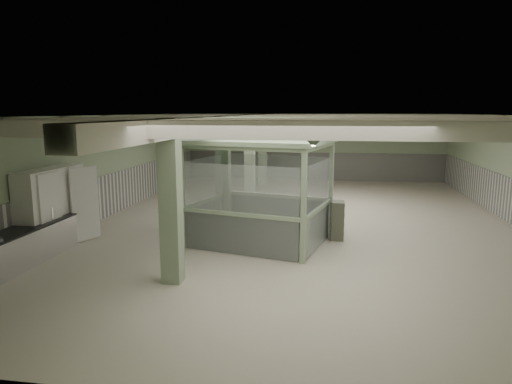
# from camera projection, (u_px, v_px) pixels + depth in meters

# --- Properties ---
(floor) EXTENTS (20.00, 20.00, 0.00)m
(floor) POSITION_uv_depth(u_px,v_px,m) (302.00, 222.00, 15.59)
(floor) COLOR silver
(floor) RESTS_ON ground
(ceiling) EXTENTS (14.00, 20.00, 0.02)m
(ceiling) POSITION_uv_depth(u_px,v_px,m) (304.00, 115.00, 14.96)
(ceiling) COLOR white
(ceiling) RESTS_ON wall_back
(wall_back) EXTENTS (14.00, 0.02, 3.60)m
(wall_back) POSITION_uv_depth(u_px,v_px,m) (313.00, 147.00, 25.00)
(wall_back) COLOR #A6BC96
(wall_back) RESTS_ON floor
(wall_front) EXTENTS (14.00, 0.02, 3.60)m
(wall_front) POSITION_uv_depth(u_px,v_px,m) (256.00, 272.00, 5.55)
(wall_front) COLOR #A6BC96
(wall_front) RESTS_ON floor
(wall_left) EXTENTS (0.02, 20.00, 3.60)m
(wall_left) POSITION_uv_depth(u_px,v_px,m) (107.00, 166.00, 16.36)
(wall_left) COLOR #A6BC96
(wall_left) RESTS_ON floor
(wainscot_left) EXTENTS (0.05, 19.90, 1.50)m
(wainscot_left) POSITION_uv_depth(u_px,v_px,m) (110.00, 195.00, 16.54)
(wainscot_left) COLOR white
(wainscot_left) RESTS_ON floor
(wainscot_back) EXTENTS (13.90, 0.05, 1.50)m
(wainscot_back) POSITION_uv_depth(u_px,v_px,m) (313.00, 166.00, 25.16)
(wainscot_back) COLOR white
(wainscot_back) RESTS_ON floor
(girder) EXTENTS (0.45, 19.90, 0.40)m
(girder) POSITION_uv_depth(u_px,v_px,m) (229.00, 122.00, 15.39)
(girder) COLOR silver
(girder) RESTS_ON ceiling
(beam_a) EXTENTS (13.90, 0.35, 0.32)m
(beam_a) POSITION_uv_depth(u_px,v_px,m) (279.00, 130.00, 7.70)
(beam_a) COLOR silver
(beam_a) RESTS_ON ceiling
(beam_b) EXTENTS (13.90, 0.35, 0.32)m
(beam_b) POSITION_uv_depth(u_px,v_px,m) (291.00, 126.00, 10.13)
(beam_b) COLOR silver
(beam_b) RESTS_ON ceiling
(beam_c) EXTENTS (13.90, 0.35, 0.32)m
(beam_c) POSITION_uv_depth(u_px,v_px,m) (299.00, 123.00, 12.56)
(beam_c) COLOR silver
(beam_c) RESTS_ON ceiling
(beam_d) EXTENTS (13.90, 0.35, 0.32)m
(beam_d) POSITION_uv_depth(u_px,v_px,m) (304.00, 121.00, 15.00)
(beam_d) COLOR silver
(beam_d) RESTS_ON ceiling
(beam_e) EXTENTS (13.90, 0.35, 0.32)m
(beam_e) POSITION_uv_depth(u_px,v_px,m) (307.00, 120.00, 17.43)
(beam_e) COLOR silver
(beam_e) RESTS_ON ceiling
(beam_f) EXTENTS (13.90, 0.35, 0.32)m
(beam_f) POSITION_uv_depth(u_px,v_px,m) (310.00, 119.00, 19.86)
(beam_f) COLOR silver
(beam_f) RESTS_ON ceiling
(beam_g) EXTENTS (13.90, 0.35, 0.32)m
(beam_g) POSITION_uv_depth(u_px,v_px,m) (312.00, 118.00, 22.29)
(beam_g) COLOR silver
(beam_g) RESTS_ON ceiling
(column_a) EXTENTS (0.42, 0.42, 3.60)m
(column_a) POSITION_uv_depth(u_px,v_px,m) (171.00, 202.00, 9.83)
(column_a) COLOR #91A887
(column_a) RESTS_ON floor
(column_b) EXTENTS (0.42, 0.42, 3.60)m
(column_b) POSITION_uv_depth(u_px,v_px,m) (223.00, 172.00, 14.69)
(column_b) COLOR #91A887
(column_b) RESTS_ON floor
(column_c) EXTENTS (0.42, 0.42, 3.60)m
(column_c) POSITION_uv_depth(u_px,v_px,m) (250.00, 157.00, 19.55)
(column_c) COLOR #91A887
(column_c) RESTS_ON floor
(column_d) EXTENTS (0.42, 0.42, 3.60)m
(column_d) POSITION_uv_depth(u_px,v_px,m) (263.00, 149.00, 23.44)
(column_d) COLOR #91A887
(column_d) RESTS_ON floor
(pendant_front) EXTENTS (0.44, 0.44, 0.22)m
(pendant_front) POSITION_uv_depth(u_px,v_px,m) (314.00, 143.00, 10.12)
(pendant_front) COLOR #354332
(pendant_front) RESTS_ON ceiling
(pendant_mid) EXTENTS (0.44, 0.44, 0.22)m
(pendant_mid) POSITION_uv_depth(u_px,v_px,m) (319.00, 132.00, 15.47)
(pendant_mid) COLOR #354332
(pendant_mid) RESTS_ON ceiling
(pendant_back) EXTENTS (0.44, 0.44, 0.22)m
(pendant_back) POSITION_uv_depth(u_px,v_px,m) (322.00, 127.00, 20.33)
(pendant_back) COLOR #354332
(pendant_back) RESTS_ON ceiling
(prep_counter) EXTENTS (0.86, 4.90, 0.91)m
(prep_counter) POSITION_uv_depth(u_px,v_px,m) (4.00, 255.00, 10.56)
(prep_counter) COLOR silver
(prep_counter) RESTS_ON floor
(walkin_cooler) EXTENTS (0.97, 2.44, 2.23)m
(walkin_cooler) POSITION_uv_depth(u_px,v_px,m) (53.00, 208.00, 12.53)
(walkin_cooler) COLOR white
(walkin_cooler) RESTS_ON floor
(guard_booth) EXTENTS (4.30, 3.88, 2.98)m
(guard_booth) POSITION_uv_depth(u_px,v_px,m) (260.00, 174.00, 12.94)
(guard_booth) COLOR #98B18E
(guard_booth) RESTS_ON floor
(filing_cabinet) EXTENTS (0.37, 0.53, 1.14)m
(filing_cabinet) POSITION_uv_depth(u_px,v_px,m) (338.00, 220.00, 13.40)
(filing_cabinet) COLOR #56584A
(filing_cabinet) RESTS_ON floor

